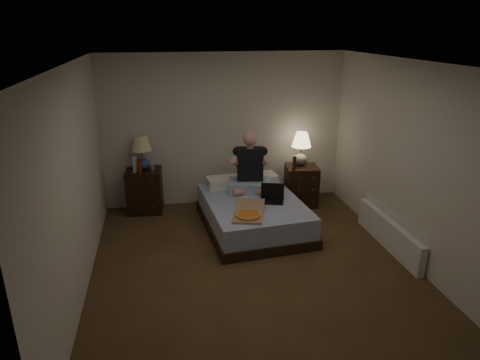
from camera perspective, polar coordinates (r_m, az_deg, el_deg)
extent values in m
cube|color=brown|center=(5.53, 1.79, -11.47)|extent=(4.00, 4.50, 0.00)
cube|color=white|center=(4.74, 2.12, 15.31)|extent=(4.00, 4.50, 0.00)
cube|color=beige|center=(7.12, -2.05, 6.67)|extent=(4.00, 0.00, 2.50)
cube|color=beige|center=(3.05, 11.47, -12.81)|extent=(4.00, 0.00, 2.50)
cube|color=beige|center=(4.97, -21.16, -0.60)|extent=(0.00, 4.50, 2.50)
cube|color=beige|center=(5.76, 21.76, 2.02)|extent=(0.00, 4.50, 2.50)
cube|color=#556DAB|center=(6.41, 1.78, -4.56)|extent=(1.49, 1.90, 0.45)
cube|color=black|center=(7.12, -12.56, -1.35)|extent=(0.59, 0.54, 0.71)
cube|color=black|center=(7.28, 8.15, -0.74)|extent=(0.57, 0.53, 0.68)
cylinder|color=silver|center=(6.87, -13.86, 2.00)|extent=(0.07, 0.07, 0.25)
cylinder|color=#A6A6A1|center=(6.89, -11.63, 1.58)|extent=(0.07, 0.07, 0.10)
cylinder|color=#611A0D|center=(6.80, -13.24, 1.79)|extent=(0.06, 0.06, 0.23)
cylinder|color=#551B0C|center=(6.98, 7.26, 2.33)|extent=(0.06, 0.06, 0.23)
cube|color=white|center=(6.22, 19.22, -6.79)|extent=(0.10, 1.60, 0.40)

